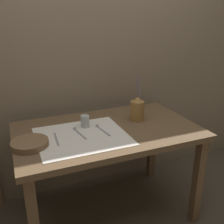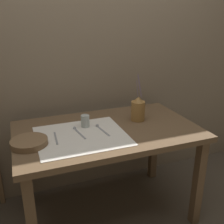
# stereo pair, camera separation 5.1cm
# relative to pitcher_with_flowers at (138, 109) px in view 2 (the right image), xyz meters

# --- Properties ---
(ground_plane) EXTENTS (12.00, 12.00, 0.00)m
(ground_plane) POSITION_rel_pitcher_with_flowers_xyz_m (-0.27, -0.07, -0.82)
(ground_plane) COLOR brown
(stone_wall_back) EXTENTS (7.00, 0.06, 2.40)m
(stone_wall_back) POSITION_rel_pitcher_with_flowers_xyz_m (-0.27, 0.42, 0.38)
(stone_wall_back) COLOR gray
(stone_wall_back) RESTS_ON ground_plane
(wooden_table) EXTENTS (1.28, 0.77, 0.73)m
(wooden_table) POSITION_rel_pitcher_with_flowers_xyz_m (-0.27, -0.07, -0.18)
(wooden_table) COLOR brown
(wooden_table) RESTS_ON ground_plane
(linen_cloth) EXTENTS (0.59, 0.51, 0.00)m
(linen_cloth) POSITION_rel_pitcher_with_flowers_xyz_m (-0.47, -0.12, -0.08)
(linen_cloth) COLOR white
(linen_cloth) RESTS_ON wooden_table
(pitcher_with_flowers) EXTENTS (0.10, 0.10, 0.36)m
(pitcher_with_flowers) POSITION_rel_pitcher_with_flowers_xyz_m (0.00, 0.00, 0.00)
(pitcher_with_flowers) COLOR olive
(pitcher_with_flowers) RESTS_ON wooden_table
(wooden_bowl) EXTENTS (0.23, 0.23, 0.04)m
(wooden_bowl) POSITION_rel_pitcher_with_flowers_xyz_m (-0.81, -0.14, -0.07)
(wooden_bowl) COLOR brown
(wooden_bowl) RESTS_ON wooden_table
(glass_tumbler_near) EXTENTS (0.06, 0.06, 0.09)m
(glass_tumbler_near) POSITION_rel_pitcher_with_flowers_xyz_m (-0.41, 0.01, -0.04)
(glass_tumbler_near) COLOR #B7C1BC
(glass_tumbler_near) RESTS_ON wooden_table
(fork_inner) EXTENTS (0.02, 0.19, 0.00)m
(fork_inner) POSITION_rel_pitcher_with_flowers_xyz_m (-0.64, -0.11, -0.08)
(fork_inner) COLOR #939399
(fork_inner) RESTS_ON wooden_table
(spoon_inner) EXTENTS (0.05, 0.20, 0.02)m
(spoon_inner) POSITION_rel_pitcher_with_flowers_xyz_m (-0.49, -0.04, -0.08)
(spoon_inner) COLOR #939399
(spoon_inner) RESTS_ON wooden_table
(spoon_outer) EXTENTS (0.04, 0.20, 0.02)m
(spoon_outer) POSITION_rel_pitcher_with_flowers_xyz_m (-0.32, -0.05, -0.08)
(spoon_outer) COLOR #939399
(spoon_outer) RESTS_ON wooden_table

